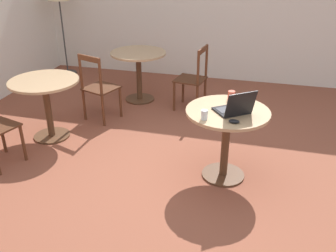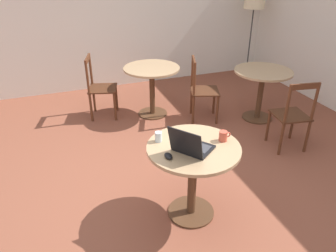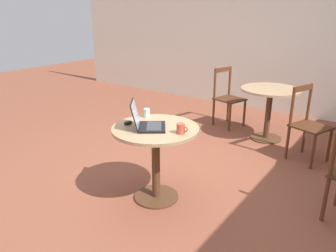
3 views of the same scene
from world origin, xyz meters
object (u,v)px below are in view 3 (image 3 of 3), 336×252
at_px(cafe_table_far, 269,100).
at_px(mug, 181,129).
at_px(mouse, 128,123).
at_px(laptop, 147,123).
at_px(drinking_glass, 147,113).
at_px(chair_mid_left, 308,125).
at_px(chair_far_left, 228,98).
at_px(cafe_table_near, 156,144).

distance_m(cafe_table_far, mug, 2.22).
distance_m(mouse, mug, 0.56).
relative_size(laptop, mouse, 4.29).
bearing_deg(drinking_glass, chair_mid_left, 53.12).
height_order(chair_far_left, drinking_glass, chair_far_left).
distance_m(chair_mid_left, mouse, 2.28).
xyz_separation_m(cafe_table_near, chair_far_left, (-0.42, 2.43, -0.12)).
bearing_deg(drinking_glass, chair_far_left, 94.11).
relative_size(mouse, mug, 0.89).
bearing_deg(mug, laptop, -169.58).
bearing_deg(mouse, chair_mid_left, 57.12).
distance_m(cafe_table_far, drinking_glass, 2.12).
bearing_deg(cafe_table_near, chair_mid_left, 62.09).
bearing_deg(laptop, cafe_table_far, 80.45).
bearing_deg(chair_mid_left, mouse, -122.88).
relative_size(cafe_table_far, mug, 7.34).
xyz_separation_m(chair_mid_left, chair_far_left, (-1.38, 0.61, 0.00)).
distance_m(laptop, mug, 0.35).
height_order(mug, drinking_glass, mug).
relative_size(cafe_table_near, mug, 7.34).
distance_m(cafe_table_far, chair_mid_left, 0.76).
height_order(cafe_table_far, laptop, laptop).
bearing_deg(chair_far_left, mouse, -86.55).
xyz_separation_m(laptop, drinking_glass, (-0.20, 0.25, -0.01)).
bearing_deg(cafe_table_near, cafe_table_far, 81.55).
distance_m(cafe_table_far, mouse, 2.38).
bearing_deg(chair_mid_left, chair_far_left, 155.99).
xyz_separation_m(cafe_table_far, chair_far_left, (-0.75, 0.22, -0.12)).
relative_size(cafe_table_far, mouse, 8.23).
distance_m(chair_mid_left, laptop, 2.16).
height_order(chair_far_left, mouse, chair_far_left).
distance_m(chair_mid_left, drinking_glass, 2.06).
xyz_separation_m(chair_far_left, drinking_glass, (0.16, -2.24, 0.34)).
height_order(chair_mid_left, mouse, chair_mid_left).
relative_size(chair_far_left, mug, 8.28).
relative_size(cafe_table_far, chair_far_left, 0.89).
xyz_separation_m(cafe_table_near, laptop, (-0.05, -0.06, 0.23)).
bearing_deg(cafe_table_far, chair_far_left, 163.91).
bearing_deg(laptop, drinking_glass, 128.93).
height_order(cafe_table_near, cafe_table_far, same).
xyz_separation_m(cafe_table_near, chair_mid_left, (0.96, 1.81, -0.12)).
height_order(cafe_table_near, mug, mug).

